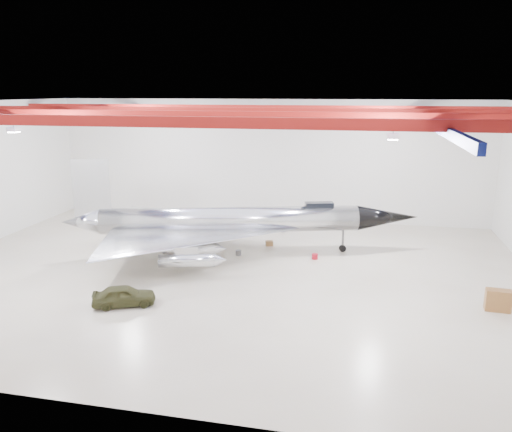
# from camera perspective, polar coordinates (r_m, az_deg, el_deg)

# --- Properties ---
(floor) EXTENTS (40.00, 40.00, 0.00)m
(floor) POSITION_cam_1_polar(r_m,az_deg,el_deg) (33.47, -3.76, -6.43)
(floor) COLOR #B9AA93
(floor) RESTS_ON ground
(wall_back) EXTENTS (40.00, 0.00, 40.00)m
(wall_back) POSITION_cam_1_polar(r_m,az_deg,el_deg) (46.37, 1.16, 6.41)
(wall_back) COLOR silver
(wall_back) RESTS_ON floor
(ceiling) EXTENTS (40.00, 40.00, 0.00)m
(ceiling) POSITION_cam_1_polar(r_m,az_deg,el_deg) (31.35, -4.09, 12.75)
(ceiling) COLOR #0A0F38
(ceiling) RESTS_ON wall_back
(ceiling_structure) EXTENTS (39.50, 29.50, 1.08)m
(ceiling_structure) POSITION_cam_1_polar(r_m,az_deg,el_deg) (31.37, -4.07, 11.51)
(ceiling_structure) COLOR maroon
(ceiling_structure) RESTS_ON ceiling
(jet_aircraft) EXTENTS (25.64, 18.29, 7.12)m
(jet_aircraft) POSITION_cam_1_polar(r_m,az_deg,el_deg) (36.43, -3.04, -0.84)
(jet_aircraft) COLOR silver
(jet_aircraft) RESTS_ON floor
(jeep) EXTENTS (3.73, 2.64, 1.18)m
(jeep) POSITION_cam_1_polar(r_m,az_deg,el_deg) (29.24, -14.86, -8.79)
(jeep) COLOR #36371B
(jeep) RESTS_ON floor
(desk) EXTENTS (1.36, 0.75, 1.21)m
(desk) POSITION_cam_1_polar(r_m,az_deg,el_deg) (30.68, 25.93, -8.66)
(desk) COLOR brown
(desk) RESTS_ON floor
(crate_ply) EXTENTS (0.69, 0.63, 0.39)m
(crate_ply) POSITION_cam_1_polar(r_m,az_deg,el_deg) (36.94, -5.92, -4.15)
(crate_ply) COLOR olive
(crate_ply) RESTS_ON floor
(toolbox_red) EXTENTS (0.61, 0.55, 0.36)m
(toolbox_red) POSITION_cam_1_polar(r_m,az_deg,el_deg) (40.78, -6.43, -2.42)
(toolbox_red) COLOR #A4101F
(toolbox_red) RESTS_ON floor
(engine_drum) EXTENTS (0.49, 0.49, 0.37)m
(engine_drum) POSITION_cam_1_polar(r_m,az_deg,el_deg) (36.71, -2.01, -4.21)
(engine_drum) COLOR #59595B
(engine_drum) RESTS_ON floor
(parts_bin) EXTENTS (0.66, 0.59, 0.38)m
(parts_bin) POSITION_cam_1_polar(r_m,az_deg,el_deg) (38.89, 1.53, -3.14)
(parts_bin) COLOR olive
(parts_bin) RESTS_ON floor
(crate_small) EXTENTS (0.37, 0.31, 0.24)m
(crate_small) POSITION_cam_1_polar(r_m,az_deg,el_deg) (42.48, -12.44, -2.08)
(crate_small) COLOR #59595B
(crate_small) RESTS_ON floor
(tool_chest) EXTENTS (0.57, 0.57, 0.39)m
(tool_chest) POSITION_cam_1_polar(r_m,az_deg,el_deg) (36.10, 6.74, -4.61)
(tool_chest) COLOR #A4101F
(tool_chest) RESTS_ON floor
(oil_barrel) EXTENTS (0.62, 0.56, 0.35)m
(oil_barrel) POSITION_cam_1_polar(r_m,az_deg,el_deg) (38.48, -6.40, -3.44)
(oil_barrel) COLOR olive
(oil_barrel) RESTS_ON floor
(spares_box) EXTENTS (0.50, 0.50, 0.36)m
(spares_box) POSITION_cam_1_polar(r_m,az_deg,el_deg) (42.76, 3.11, -1.56)
(spares_box) COLOR #59595B
(spares_box) RESTS_ON floor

